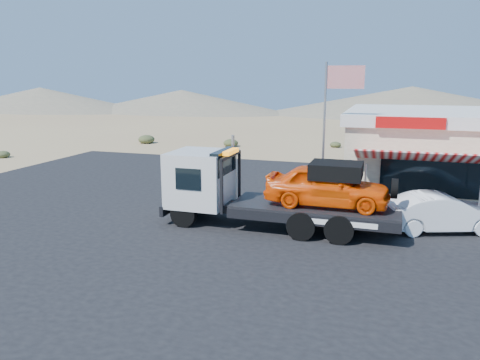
{
  "coord_description": "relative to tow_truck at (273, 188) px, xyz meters",
  "views": [
    {
      "loc": [
        7.27,
        -14.74,
        5.4
      ],
      "look_at": [
        1.82,
        2.2,
        1.5
      ],
      "focal_mm": 35.0,
      "sensor_mm": 36.0,
      "label": 1
    }
  ],
  "objects": [
    {
      "name": "ground",
      "position": [
        -3.36,
        -1.32,
        -1.51
      ],
      "size": [
        120.0,
        120.0,
        0.0
      ],
      "primitive_type": "plane",
      "color": "#A07F5B",
      "rests_on": "ground"
    },
    {
      "name": "asphalt_lot",
      "position": [
        -1.36,
        1.68,
        -1.5
      ],
      "size": [
        32.0,
        24.0,
        0.02
      ],
      "primitive_type": "cube",
      "color": "black",
      "rests_on": "ground"
    },
    {
      "name": "tow_truck",
      "position": [
        0.0,
        0.0,
        0.0
      ],
      "size": [
        8.36,
        2.48,
        2.8
      ],
      "color": "black",
      "rests_on": "asphalt_lot"
    },
    {
      "name": "white_sedan",
      "position": [
        5.85,
        1.38,
        -0.81
      ],
      "size": [
        4.38,
        2.75,
        1.36
      ],
      "primitive_type": "imported",
      "rotation": [
        0.0,
        0.0,
        1.91
      ],
      "color": "white",
      "rests_on": "asphalt_lot"
    },
    {
      "name": "jerky_store",
      "position": [
        7.13,
        7.66,
        0.48
      ],
      "size": [
        10.4,
        9.97,
        3.9
      ],
      "color": "#C4B694",
      "rests_on": "asphalt_lot"
    },
    {
      "name": "flagpole",
      "position": [
        1.57,
        3.18,
        2.26
      ],
      "size": [
        1.55,
        0.1,
        6.0
      ],
      "color": "#99999E",
      "rests_on": "asphalt_lot"
    },
    {
      "name": "desert_scrub",
      "position": [
        -15.63,
        9.0,
        -1.2
      ],
      "size": [
        27.88,
        33.9,
        0.74
      ],
      "color": "#394022",
      "rests_on": "ground"
    },
    {
      "name": "distant_hills",
      "position": [
        -13.14,
        53.82,
        0.38
      ],
      "size": [
        126.0,
        48.0,
        4.2
      ],
      "color": "#726B59",
      "rests_on": "ground"
    }
  ]
}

